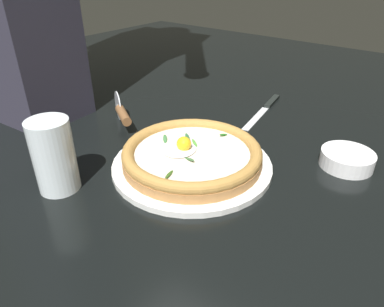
% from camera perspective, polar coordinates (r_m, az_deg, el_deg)
% --- Properties ---
extents(ground_plane, '(2.40, 2.40, 0.03)m').
position_cam_1_polar(ground_plane, '(0.75, 0.41, -1.81)').
color(ground_plane, black).
rests_on(ground_plane, ground).
extents(pizza_plate, '(0.32, 0.32, 0.01)m').
position_cam_1_polar(pizza_plate, '(0.71, 0.00, -1.81)').
color(pizza_plate, white).
rests_on(pizza_plate, ground).
extents(pizza, '(0.28, 0.28, 0.05)m').
position_cam_1_polar(pizza, '(0.70, -0.03, -0.09)').
color(pizza, '#B37A43').
rests_on(pizza, pizza_plate).
extents(side_bowl, '(0.11, 0.11, 0.03)m').
position_cam_1_polar(side_bowl, '(0.78, 23.76, -0.85)').
color(side_bowl, white).
rests_on(side_bowl, ground).
extents(pizza_cutter, '(0.08, 0.13, 0.07)m').
position_cam_1_polar(pizza_cutter, '(0.89, -11.30, 6.57)').
color(pizza_cutter, silver).
rests_on(pizza_cutter, ground).
extents(table_knife, '(0.25, 0.06, 0.01)m').
position_cam_1_polar(table_knife, '(1.02, 12.12, 7.44)').
color(table_knife, silver).
rests_on(table_knife, ground).
extents(drinking_glass, '(0.07, 0.07, 0.14)m').
position_cam_1_polar(drinking_glass, '(0.67, -21.29, -1.11)').
color(drinking_glass, silver).
rests_on(drinking_glass, ground).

